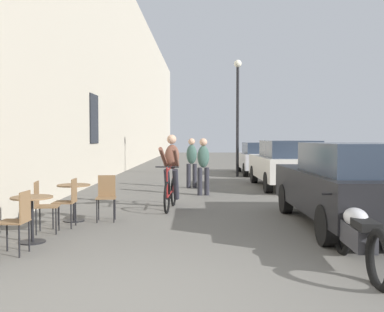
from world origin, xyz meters
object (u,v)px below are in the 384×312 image
(cafe_chair_near_toward_wall, at_px, (18,218))
(parked_car_nearest, at_px, (350,184))
(cafe_table_near, at_px, (32,209))
(cafe_chair_near_toward_street, at_px, (43,203))
(parked_car_second, at_px, (286,163))
(parked_car_third, at_px, (259,158))
(cafe_chair_mid_toward_street, at_px, (69,199))
(parked_motorcycle, at_px, (358,236))
(street_lamp, at_px, (238,103))
(cafe_table_mid, at_px, (74,195))
(pedestrian_near, at_px, (203,163))
(cyclist_on_bicycle, at_px, (171,173))
(cafe_chair_mid_toward_wall, at_px, (106,194))
(pedestrian_mid, at_px, (192,160))

(cafe_chair_near_toward_wall, bearing_deg, parked_car_nearest, 19.93)
(cafe_table_near, bearing_deg, cafe_chair_near_toward_street, 96.32)
(parked_car_second, bearing_deg, parked_car_third, 91.90)
(cafe_chair_mid_toward_street, height_order, parked_motorcycle, cafe_chair_mid_toward_street)
(parked_car_third, bearing_deg, cafe_chair_near_toward_wall, -110.88)
(street_lamp, xyz_separation_m, parked_car_nearest, (1.16, -10.50, -2.31))
(cafe_chair_near_toward_wall, distance_m, street_lamp, 13.31)
(parked_car_second, relative_size, parked_motorcycle, 2.05)
(cafe_table_mid, bearing_deg, cafe_chair_near_toward_street, -101.46)
(cafe_chair_mid_toward_street, bearing_deg, pedestrian_near, 61.07)
(cafe_chair_near_toward_wall, xyz_separation_m, parked_motorcycle, (4.53, -0.55, -0.11))
(cafe_chair_near_toward_wall, xyz_separation_m, cyclist_on_bicycle, (1.86, 4.06, 0.29))
(cafe_chair_mid_toward_wall, xyz_separation_m, pedestrian_mid, (1.56, 5.61, 0.39))
(cafe_chair_mid_toward_wall, bearing_deg, street_lamp, 71.01)
(pedestrian_near, height_order, street_lamp, street_lamp)
(pedestrian_near, bearing_deg, cafe_chair_near_toward_street, -119.15)
(parked_car_second, xyz_separation_m, parked_car_third, (-0.17, 5.28, -0.06))
(street_lamp, bearing_deg, cafe_chair_mid_toward_wall, -108.99)
(cyclist_on_bicycle, relative_size, street_lamp, 0.36)
(cafe_chair_near_toward_street, relative_size, parked_car_nearest, 0.20)
(cafe_table_near, relative_size, cafe_chair_mid_toward_wall, 0.81)
(parked_car_second, height_order, parked_car_third, parked_car_second)
(cafe_table_near, xyz_separation_m, parked_motorcycle, (4.61, -1.24, -0.12))
(pedestrian_mid, distance_m, parked_car_third, 6.13)
(cafe_chair_near_toward_street, relative_size, pedestrian_mid, 0.55)
(cafe_chair_mid_toward_street, relative_size, parked_car_third, 0.22)
(cafe_table_mid, xyz_separation_m, street_lamp, (4.02, 9.95, 2.59))
(pedestrian_near, distance_m, street_lamp, 6.60)
(cafe_chair_mid_toward_street, xyz_separation_m, parked_car_nearest, (5.11, 0.04, 0.28))
(cafe_chair_near_toward_wall, height_order, parked_motorcycle, cafe_chair_near_toward_wall)
(pedestrian_near, height_order, parked_car_second, pedestrian_near)
(cyclist_on_bicycle, xyz_separation_m, parked_car_nearest, (3.39, -2.15, -0.01))
(cafe_chair_near_toward_wall, bearing_deg, pedestrian_mid, 74.53)
(cafe_chair_near_toward_street, height_order, cafe_table_mid, cafe_chair_near_toward_street)
(parked_motorcycle, bearing_deg, parked_car_third, 87.46)
(cafe_chair_near_toward_wall, height_order, parked_car_third, parked_car_third)
(cyclist_on_bicycle, bearing_deg, cafe_chair_near_toward_street, -126.91)
(cafe_chair_near_toward_street, xyz_separation_m, cafe_chair_mid_toward_street, (0.29, 0.49, 0.00))
(cafe_chair_mid_toward_wall, bearing_deg, parked_car_nearest, -7.69)
(pedestrian_near, distance_m, pedestrian_mid, 1.82)
(street_lamp, bearing_deg, cafe_chair_near_toward_wall, -108.26)
(cafe_chair_near_toward_wall, distance_m, parked_motorcycle, 4.57)
(cafe_chair_near_toward_street, height_order, pedestrian_near, pedestrian_near)
(pedestrian_mid, distance_m, street_lamp, 5.14)
(parked_car_third, bearing_deg, parked_car_nearest, -89.54)
(cafe_table_near, height_order, parked_car_third, parked_car_third)
(cafe_table_near, distance_m, pedestrian_mid, 7.80)
(cafe_table_mid, height_order, parked_car_third, parked_car_third)
(cafe_table_mid, distance_m, parked_car_nearest, 5.22)
(cyclist_on_bicycle, height_order, pedestrian_mid, cyclist_on_bicycle)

